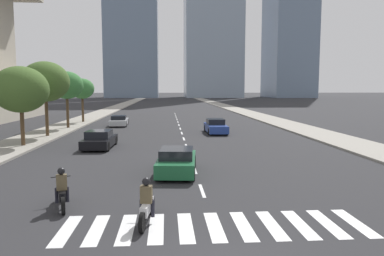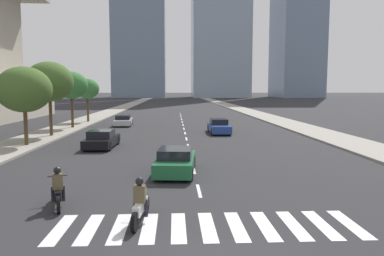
{
  "view_description": "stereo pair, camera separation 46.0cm",
  "coord_description": "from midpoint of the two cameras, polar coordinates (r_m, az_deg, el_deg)",
  "views": [
    {
      "loc": [
        -1.47,
        -7.56,
        4.24
      ],
      "look_at": [
        0.0,
        13.26,
        2.0
      ],
      "focal_mm": 34.1,
      "sensor_mm": 36.0,
      "label": 1
    },
    {
      "loc": [
        -1.01,
        -7.58,
        4.24
      ],
      "look_at": [
        0.0,
        13.26,
        2.0
      ],
      "focal_mm": 34.1,
      "sensor_mm": 36.0,
      "label": 2
    }
  ],
  "objects": [
    {
      "name": "sidewalk_east",
      "position": [
        40.29,
        16.26,
        -0.05
      ],
      "size": [
        4.0,
        260.0,
        0.15
      ],
      "primitive_type": "cube",
      "color": "gray",
      "rests_on": "ground"
    },
    {
      "name": "sidewalk_west",
      "position": [
        39.51,
        -20.9,
        -0.33
      ],
      "size": [
        4.0,
        260.0,
        0.15
      ],
      "primitive_type": "cube",
      "color": "gray",
      "rests_on": "ground"
    },
    {
      "name": "crosswalk_near",
      "position": [
        11.7,
        2.4,
        -15.12
      ],
      "size": [
        9.45,
        2.49,
        0.01
      ],
      "color": "silver",
      "rests_on": "ground"
    },
    {
      "name": "lane_divider_center",
      "position": [
        39.08,
        -2.19,
        -0.1
      ],
      "size": [
        0.14,
        50.0,
        0.01
      ],
      "color": "silver",
      "rests_on": "ground"
    },
    {
      "name": "motorcycle_lead",
      "position": [
        14.08,
        -20.57,
        -9.34
      ],
      "size": [
        0.94,
        2.07,
        1.49
      ],
      "rotation": [
        0.0,
        0.0,
        1.88
      ],
      "color": "black",
      "rests_on": "ground"
    },
    {
      "name": "motorcycle_trailing",
      "position": [
        11.91,
        -8.19,
        -11.83
      ],
      "size": [
        0.7,
        2.23,
        1.49
      ],
      "rotation": [
        0.0,
        0.0,
        1.44
      ],
      "color": "black",
      "rests_on": "ground"
    },
    {
      "name": "sedan_silver_0",
      "position": [
        43.04,
        -11.62,
        1.1
      ],
      "size": [
        2.04,
        4.81,
        1.19
      ],
      "rotation": [
        0.0,
        0.0,
        1.61
      ],
      "color": "#B7BABF",
      "rests_on": "ground"
    },
    {
      "name": "sedan_black_1",
      "position": [
        27.14,
        -14.72,
        -1.8
      ],
      "size": [
        2.04,
        4.46,
        1.29
      ],
      "rotation": [
        0.0,
        0.0,
        1.53
      ],
      "color": "black",
      "rests_on": "ground"
    },
    {
      "name": "sedan_blue_2",
      "position": [
        35.23,
        3.34,
        0.23
      ],
      "size": [
        1.87,
        4.75,
        1.36
      ],
      "rotation": [
        0.0,
        0.0,
        -1.56
      ],
      "color": "navy",
      "rests_on": "ground"
    },
    {
      "name": "sedan_green_3",
      "position": [
        18.43,
        -3.11,
        -5.27
      ],
      "size": [
        2.21,
        4.42,
        1.3
      ],
      "rotation": [
        0.0,
        0.0,
        1.48
      ],
      "color": "#1E6038",
      "rests_on": "ground"
    },
    {
      "name": "street_tree_nearest",
      "position": [
        29.16,
        -25.64,
        5.43
      ],
      "size": [
        3.92,
        3.92,
        5.72
      ],
      "color": "#4C3823",
      "rests_on": "sidewalk_west"
    },
    {
      "name": "street_tree_second",
      "position": [
        34.31,
        -22.33,
        6.71
      ],
      "size": [
        4.09,
        4.09,
        6.46
      ],
      "color": "#4C3823",
      "rests_on": "sidewalk_west"
    },
    {
      "name": "street_tree_third",
      "position": [
        40.81,
        -19.32,
        6.31
      ],
      "size": [
        3.41,
        3.41,
        5.93
      ],
      "color": "#4C3823",
      "rests_on": "sidewalk_west"
    },
    {
      "name": "street_tree_fourth",
      "position": [
        47.66,
        -17.07,
        5.87
      ],
      "size": [
        2.96,
        2.96,
        5.38
      ],
      "color": "#4C3823",
      "rests_on": "sidewalk_west"
    },
    {
      "name": "office_tower_left_skyline",
      "position": [
        187.49,
        -9.53,
        17.45
      ],
      "size": [
        25.22,
        20.43,
        90.87
      ],
      "color": "slate",
      "rests_on": "ground"
    }
  ]
}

